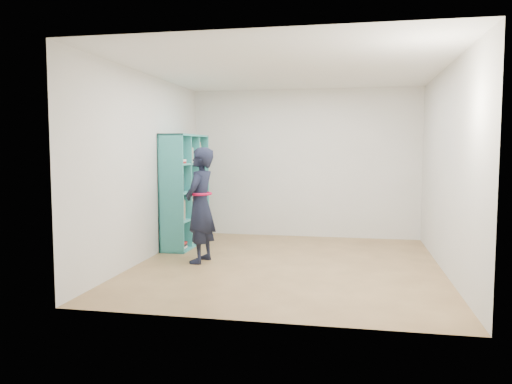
# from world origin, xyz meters

# --- Properties ---
(floor) EXTENTS (4.50, 4.50, 0.00)m
(floor) POSITION_xyz_m (0.00, 0.00, 0.00)
(floor) COLOR brown
(floor) RESTS_ON ground
(ceiling) EXTENTS (4.50, 4.50, 0.00)m
(ceiling) POSITION_xyz_m (0.00, 0.00, 2.60)
(ceiling) COLOR white
(ceiling) RESTS_ON wall_back
(wall_left) EXTENTS (0.02, 4.50, 2.60)m
(wall_left) POSITION_xyz_m (-2.00, 0.00, 1.30)
(wall_left) COLOR silver
(wall_left) RESTS_ON floor
(wall_right) EXTENTS (0.02, 4.50, 2.60)m
(wall_right) POSITION_xyz_m (2.00, 0.00, 1.30)
(wall_right) COLOR silver
(wall_right) RESTS_ON floor
(wall_back) EXTENTS (4.00, 0.02, 2.60)m
(wall_back) POSITION_xyz_m (0.00, 2.25, 1.30)
(wall_back) COLOR silver
(wall_back) RESTS_ON floor
(wall_front) EXTENTS (4.00, 0.02, 2.60)m
(wall_front) POSITION_xyz_m (0.00, -2.25, 1.30)
(wall_front) COLOR silver
(wall_front) RESTS_ON floor
(bookshelf) EXTENTS (0.39, 1.34, 1.78)m
(bookshelf) POSITION_xyz_m (-1.82, 1.04, 0.87)
(bookshelf) COLOR teal
(bookshelf) RESTS_ON floor
(person) EXTENTS (0.44, 0.61, 1.58)m
(person) POSITION_xyz_m (-1.20, -0.06, 0.79)
(person) COLOR black
(person) RESTS_ON floor
(smartphone) EXTENTS (0.02, 0.09, 0.13)m
(smartphone) POSITION_xyz_m (-1.33, 0.06, 0.89)
(smartphone) COLOR silver
(smartphone) RESTS_ON person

